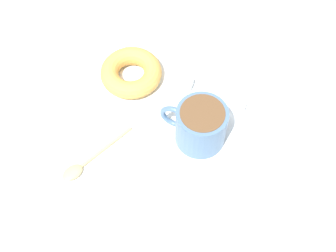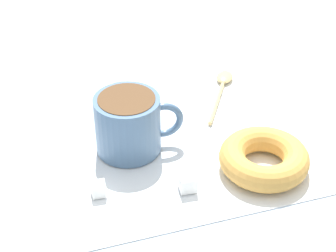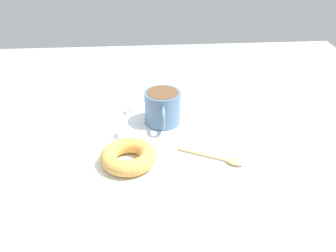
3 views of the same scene
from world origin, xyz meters
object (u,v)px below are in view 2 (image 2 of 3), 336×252
(spoon, at_px, (222,84))
(donut, at_px, (264,158))
(sugar_cube_extra, at_px, (98,189))
(coffee_cup, at_px, (129,123))
(sugar_cube, at_px, (188,182))

(spoon, bearing_deg, donut, -92.14)
(sugar_cube_extra, bearing_deg, coffee_cup, 57.14)
(donut, height_order, sugar_cube_extra, donut)
(donut, bearing_deg, spoon, 87.86)
(coffee_cup, relative_size, sugar_cube_extra, 6.89)
(donut, height_order, sugar_cube, donut)
(sugar_cube_extra, bearing_deg, donut, 0.39)
(donut, bearing_deg, sugar_cube_extra, -179.61)
(donut, height_order, spoon, donut)
(spoon, distance_m, sugar_cube, 0.23)
(spoon, distance_m, sugar_cube_extra, 0.28)
(sugar_cube, bearing_deg, donut, 8.59)
(sugar_cube, bearing_deg, spoon, 62.65)
(coffee_cup, xyz_separation_m, donut, (0.15, -0.08, -0.02))
(coffee_cup, distance_m, spoon, 0.20)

